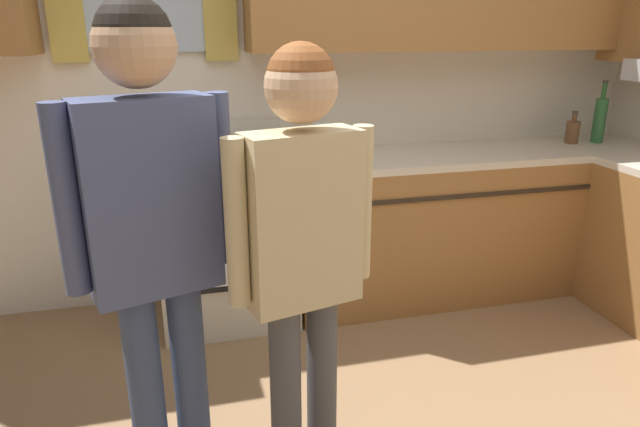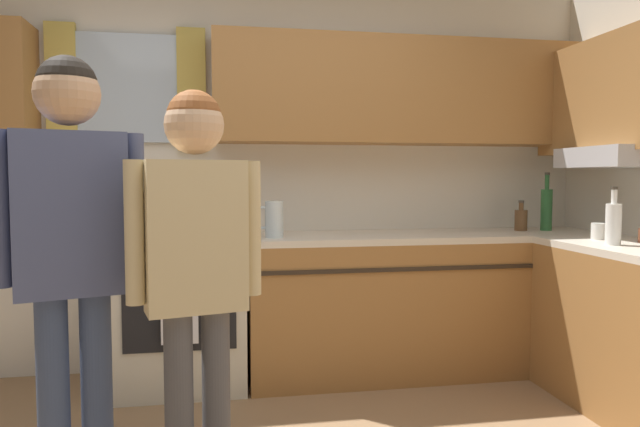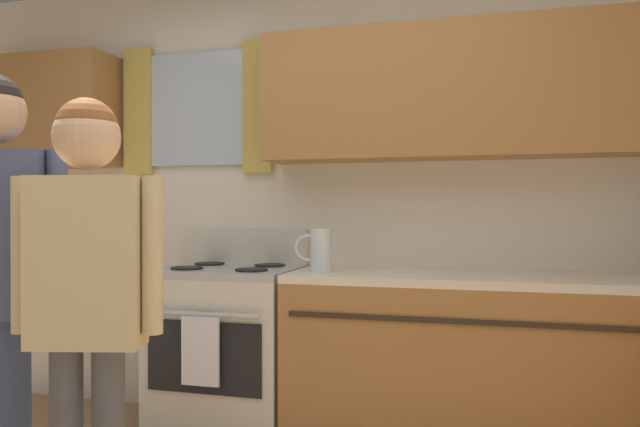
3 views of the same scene
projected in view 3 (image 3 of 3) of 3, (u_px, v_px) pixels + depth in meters
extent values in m
cube|color=silver|center=(323.00, 195.00, 3.63)|extent=(4.60, 0.10, 2.60)
cube|color=silver|center=(197.00, 109.00, 3.77)|extent=(0.61, 0.03, 0.68)
cube|color=gold|center=(139.00, 112.00, 3.86)|extent=(0.18, 0.04, 0.78)
cube|color=gold|center=(258.00, 106.00, 3.65)|extent=(0.18, 0.04, 0.78)
cube|color=#9E6B38|center=(38.00, 113.00, 3.91)|extent=(1.01, 0.32, 0.68)
cube|color=#9E6B38|center=(508.00, 90.00, 3.15)|extent=(2.55, 0.32, 0.68)
cube|color=#9E6B38|center=(531.00, 374.00, 2.99)|extent=(2.34, 0.62, 0.86)
cube|color=beige|center=(531.00, 280.00, 2.98)|extent=(2.34, 0.62, 0.04)
cube|color=#2D2319|center=(535.00, 325.00, 2.68)|extent=(2.22, 0.01, 0.02)
cube|color=beige|center=(230.00, 354.00, 3.41)|extent=(0.74, 0.62, 0.86)
cube|color=black|center=(204.00, 358.00, 3.10)|extent=(0.62, 0.01, 0.36)
cylinder|color=#ADADB2|center=(201.00, 314.00, 3.08)|extent=(0.62, 0.02, 0.02)
cube|color=#ADADB2|center=(229.00, 271.00, 3.40)|extent=(0.74, 0.62, 0.04)
cube|color=beige|center=(248.00, 246.00, 3.66)|extent=(0.74, 0.08, 0.20)
cylinder|color=black|center=(187.00, 268.00, 3.32)|extent=(0.17, 0.17, 0.01)
cylinder|color=black|center=(252.00, 270.00, 3.22)|extent=(0.17, 0.17, 0.01)
cylinder|color=black|center=(210.00, 264.00, 3.58)|extent=(0.17, 0.17, 0.01)
cylinder|color=black|center=(270.00, 265.00, 3.49)|extent=(0.17, 0.17, 0.01)
cube|color=silver|center=(200.00, 351.00, 3.07)|extent=(0.20, 0.02, 0.34)
cylinder|color=silver|center=(321.00, 250.00, 3.16)|extent=(0.11, 0.11, 0.22)
torus|color=silver|center=(308.00, 248.00, 3.18)|extent=(0.14, 0.02, 0.14)
cylinder|color=#47517A|center=(57.00, 227.00, 2.21)|extent=(0.07, 0.07, 0.54)
cube|color=#D1BC8C|center=(87.00, 262.00, 2.00)|extent=(0.38, 0.23, 0.55)
cylinder|color=#D1BC8C|center=(152.00, 255.00, 2.00)|extent=(0.07, 0.07, 0.50)
cylinder|color=#D1BC8C|center=(22.00, 255.00, 2.01)|extent=(0.07, 0.07, 0.50)
sphere|color=#DBAD84|center=(87.00, 137.00, 2.00)|extent=(0.21, 0.21, 0.21)
sphere|color=brown|center=(87.00, 128.00, 2.00)|extent=(0.20, 0.20, 0.20)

